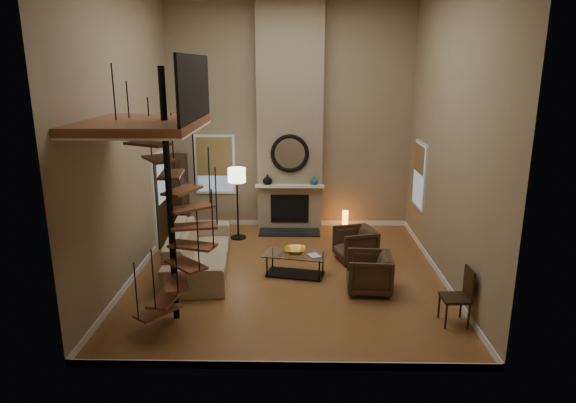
{
  "coord_description": "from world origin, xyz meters",
  "views": [
    {
      "loc": [
        0.17,
        -9.31,
        4.02
      ],
      "look_at": [
        0.0,
        0.4,
        1.4
      ],
      "focal_mm": 31.46,
      "sensor_mm": 36.0,
      "label": 1
    }
  ],
  "objects_px": {
    "armchair_far": "(373,273)",
    "accent_lamp": "(345,221)",
    "sofa": "(198,250)",
    "armchair_near": "(358,244)",
    "coffee_table": "(295,262)",
    "hutch": "(178,194)",
    "side_chair": "(461,293)",
    "floor_lamp": "(237,181)"
  },
  "relations": [
    {
      "from": "coffee_table",
      "to": "accent_lamp",
      "type": "xyz_separation_m",
      "value": [
        1.24,
        2.82,
        -0.03
      ]
    },
    {
      "from": "hutch",
      "to": "floor_lamp",
      "type": "xyz_separation_m",
      "value": [
        1.56,
        -0.58,
        0.46
      ]
    },
    {
      "from": "coffee_table",
      "to": "armchair_near",
      "type": "bearing_deg",
      "value": 31.61
    },
    {
      "from": "armchair_near",
      "to": "side_chair",
      "type": "distance_m",
      "value": 3.02
    },
    {
      "from": "hutch",
      "to": "floor_lamp",
      "type": "bearing_deg",
      "value": -20.54
    },
    {
      "from": "sofa",
      "to": "armchair_near",
      "type": "bearing_deg",
      "value": -86.35
    },
    {
      "from": "accent_lamp",
      "to": "floor_lamp",
      "type": "bearing_deg",
      "value": -166.77
    },
    {
      "from": "coffee_table",
      "to": "floor_lamp",
      "type": "distance_m",
      "value": 2.83
    },
    {
      "from": "armchair_far",
      "to": "side_chair",
      "type": "distance_m",
      "value": 1.7
    },
    {
      "from": "hutch",
      "to": "accent_lamp",
      "type": "height_order",
      "value": "hutch"
    },
    {
      "from": "hutch",
      "to": "side_chair",
      "type": "height_order",
      "value": "hutch"
    },
    {
      "from": "floor_lamp",
      "to": "side_chair",
      "type": "height_order",
      "value": "floor_lamp"
    },
    {
      "from": "coffee_table",
      "to": "side_chair",
      "type": "height_order",
      "value": "side_chair"
    },
    {
      "from": "floor_lamp",
      "to": "accent_lamp",
      "type": "relative_size",
      "value": 3.29
    },
    {
      "from": "accent_lamp",
      "to": "hutch",
      "type": "bearing_deg",
      "value": -179.55
    },
    {
      "from": "floor_lamp",
      "to": "accent_lamp",
      "type": "xyz_separation_m",
      "value": [
        2.62,
        0.62,
        -1.16
      ]
    },
    {
      "from": "hutch",
      "to": "accent_lamp",
      "type": "bearing_deg",
      "value": 0.45
    },
    {
      "from": "sofa",
      "to": "accent_lamp",
      "type": "xyz_separation_m",
      "value": [
        3.21,
        2.52,
        -0.15
      ]
    },
    {
      "from": "armchair_far",
      "to": "sofa",
      "type": "bearing_deg",
      "value": -102.76
    },
    {
      "from": "floor_lamp",
      "to": "accent_lamp",
      "type": "height_order",
      "value": "floor_lamp"
    },
    {
      "from": "coffee_table",
      "to": "accent_lamp",
      "type": "relative_size",
      "value": 2.52
    },
    {
      "from": "hutch",
      "to": "accent_lamp",
      "type": "distance_m",
      "value": 4.24
    },
    {
      "from": "hutch",
      "to": "accent_lamp",
      "type": "relative_size",
      "value": 3.6
    },
    {
      "from": "hutch",
      "to": "armchair_near",
      "type": "xyz_separation_m",
      "value": [
        4.28,
        -1.96,
        -0.6
      ]
    },
    {
      "from": "hutch",
      "to": "side_chair",
      "type": "bearing_deg",
      "value": -40.0
    },
    {
      "from": "armchair_near",
      "to": "coffee_table",
      "type": "distance_m",
      "value": 1.57
    },
    {
      "from": "sofa",
      "to": "armchair_near",
      "type": "xyz_separation_m",
      "value": [
        3.31,
        0.53,
        -0.04
      ]
    },
    {
      "from": "side_chair",
      "to": "coffee_table",
      "type": "bearing_deg",
      "value": 144.34
    },
    {
      "from": "sofa",
      "to": "armchair_far",
      "type": "height_order",
      "value": "sofa"
    },
    {
      "from": "armchair_near",
      "to": "floor_lamp",
      "type": "height_order",
      "value": "floor_lamp"
    },
    {
      "from": "hutch",
      "to": "sofa",
      "type": "distance_m",
      "value": 2.73
    },
    {
      "from": "armchair_near",
      "to": "side_chair",
      "type": "relative_size",
      "value": 0.85
    },
    {
      "from": "floor_lamp",
      "to": "coffee_table",
      "type": "bearing_deg",
      "value": -57.93
    },
    {
      "from": "armchair_far",
      "to": "accent_lamp",
      "type": "xyz_separation_m",
      "value": [
        -0.19,
        3.53,
        -0.1
      ]
    },
    {
      "from": "armchair_near",
      "to": "armchair_far",
      "type": "distance_m",
      "value": 1.54
    },
    {
      "from": "hutch",
      "to": "sofa",
      "type": "xyz_separation_m",
      "value": [
        0.97,
        -2.49,
        -0.55
      ]
    },
    {
      "from": "hutch",
      "to": "sofa",
      "type": "height_order",
      "value": "hutch"
    },
    {
      "from": "sofa",
      "to": "side_chair",
      "type": "height_order",
      "value": "side_chair"
    },
    {
      "from": "coffee_table",
      "to": "sofa",
      "type": "bearing_deg",
      "value": 171.45
    },
    {
      "from": "armchair_far",
      "to": "accent_lamp",
      "type": "relative_size",
      "value": 1.55
    },
    {
      "from": "hutch",
      "to": "floor_lamp",
      "type": "relative_size",
      "value": 1.09
    },
    {
      "from": "sofa",
      "to": "armchair_far",
      "type": "xyz_separation_m",
      "value": [
        3.4,
        -1.01,
        -0.04
      ]
    }
  ]
}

